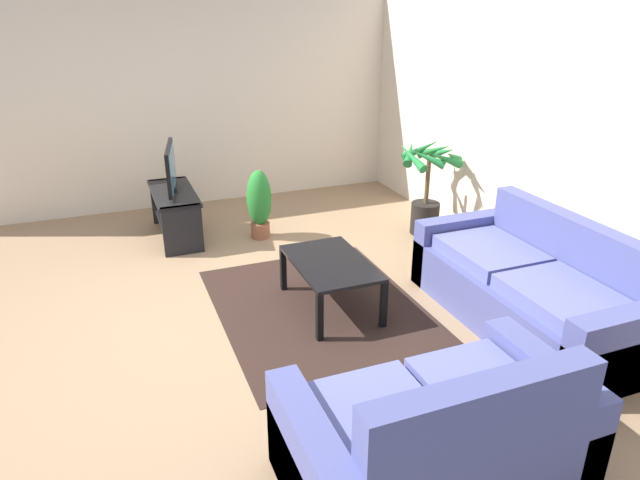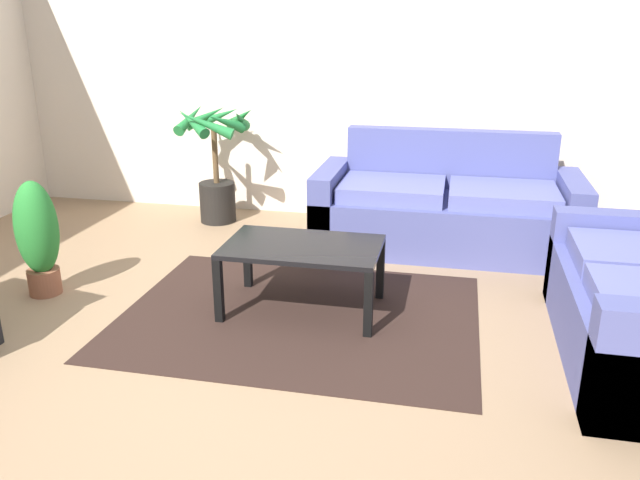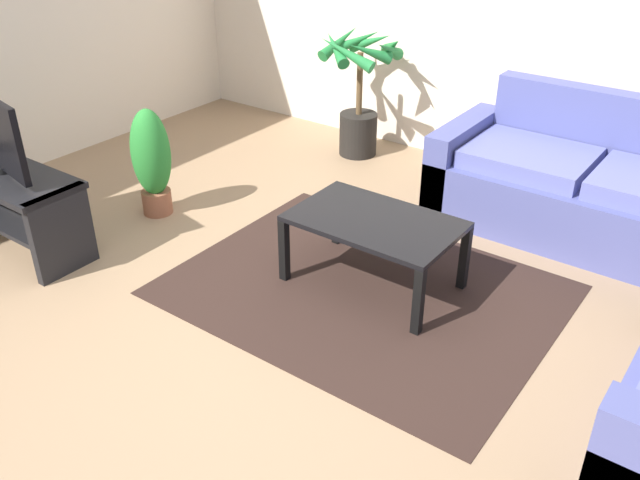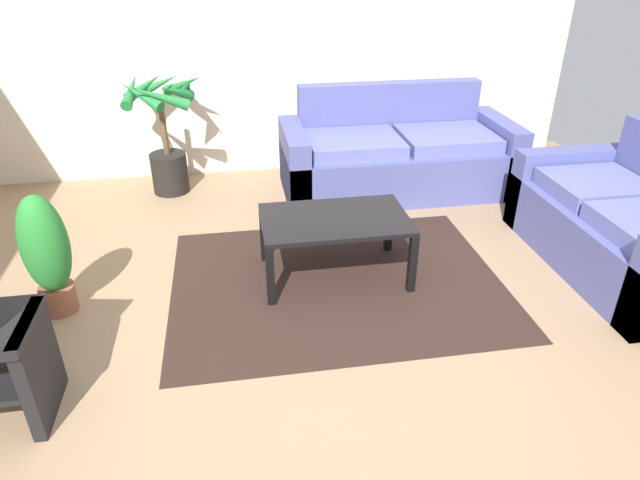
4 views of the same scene
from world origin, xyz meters
name	(u,v)px [view 4 (image 4 of 4)]	position (x,y,z in m)	size (l,w,h in m)	color
ground_plane	(316,363)	(0.00, 0.00, 0.00)	(6.60, 6.60, 0.00)	#937556
wall_back	(263,27)	(0.00, 3.00, 1.35)	(6.00, 0.06, 2.70)	beige
couch_main	(397,157)	(1.11, 2.28, 0.30)	(2.06, 0.90, 0.90)	#4C518C
couch_loveseat	(628,228)	(2.28, 0.67, 0.30)	(0.90, 1.62, 0.90)	#4C518C
coffee_table	(335,225)	(0.27, 0.88, 0.38)	(0.97, 0.61, 0.44)	black
area_rug	(337,281)	(0.27, 0.78, 0.00)	(2.20, 1.70, 0.01)	black
potted_palm	(166,134)	(-0.93, 2.55, 0.54)	(0.73, 0.74, 1.07)	black
potted_plant_small	(47,253)	(-1.50, 0.76, 0.41)	(0.27, 0.27, 0.78)	brown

